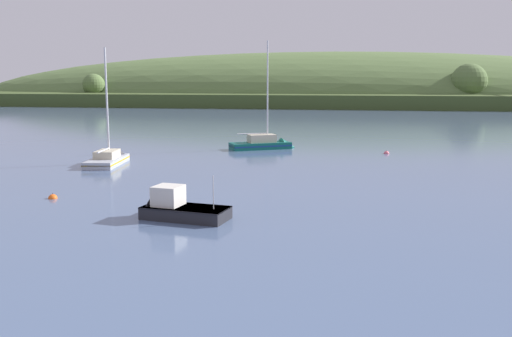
{
  "coord_description": "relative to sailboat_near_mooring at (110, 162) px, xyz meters",
  "views": [
    {
      "loc": [
        7.87,
        -5.7,
        9.31
      ],
      "look_at": [
        -1.13,
        39.19,
        2.0
      ],
      "focal_mm": 38.85,
      "sensor_mm": 36.0,
      "label": 1
    }
  ],
  "objects": [
    {
      "name": "far_shoreline_hill",
      "position": [
        7.16,
        183.85,
        0.05
      ],
      "size": [
        412.33,
        120.07,
        42.77
      ],
      "rotation": [
        0.0,
        0.0,
        0.01
      ],
      "color": "#3C4E24",
      "rests_on": "ground"
    },
    {
      "name": "sailboat_midwater_white",
      "position": [
        15.09,
        16.8,
        0.11
      ],
      "size": [
        9.39,
        7.09,
        15.82
      ],
      "rotation": [
        0.0,
        0.0,
        0.53
      ],
      "color": "#0F564C",
      "rests_on": "ground"
    },
    {
      "name": "mooring_buoy_far_upstream",
      "position": [
        4.09,
        -18.41,
        -0.21
      ],
      "size": [
        0.71,
        0.71,
        0.79
      ],
      "color": "#EA5B19",
      "rests_on": "ground"
    },
    {
      "name": "mooring_buoy_midchannel",
      "position": [
        31.05,
        14.81,
        -0.21
      ],
      "size": [
        0.71,
        0.71,
        0.79
      ],
      "color": "#E06675",
      "rests_on": "ground"
    },
    {
      "name": "fishing_boat_moored",
      "position": [
        15.87,
        -22.51,
        0.29
      ],
      "size": [
        6.54,
        3.41,
        3.99
      ],
      "rotation": [
        0.0,
        0.0,
        3.0
      ],
      "color": "#232328",
      "rests_on": "ground"
    },
    {
      "name": "sailboat_near_mooring",
      "position": [
        0.0,
        0.0,
        0.0
      ],
      "size": [
        4.44,
        9.12,
        14.36
      ],
      "rotation": [
        0.0,
        0.0,
        1.74
      ],
      "color": "#ADB2BC",
      "rests_on": "ground"
    }
  ]
}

